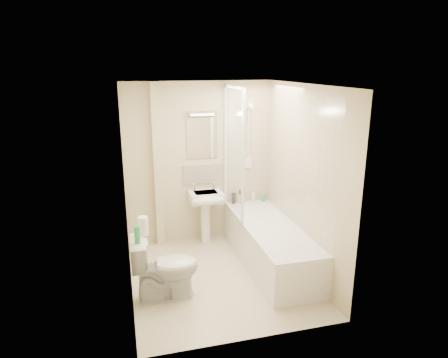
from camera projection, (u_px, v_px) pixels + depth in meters
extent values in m
plane|color=beige|center=(220.00, 277.00, 5.11)|extent=(2.50, 2.50, 0.00)
cube|color=beige|center=(199.00, 163.00, 5.94)|extent=(2.20, 0.02, 2.40)
cube|color=beige|center=(126.00, 195.00, 4.51)|extent=(0.02, 2.50, 2.40)
cube|color=beige|center=(304.00, 181.00, 5.05)|extent=(0.02, 2.50, 2.40)
cube|color=white|center=(219.00, 85.00, 4.45)|extent=(2.20, 2.50, 0.02)
cube|color=beige|center=(248.00, 146.00, 6.05)|extent=(0.70, 0.01, 1.75)
cube|color=beige|center=(297.00, 160.00, 5.17)|extent=(0.01, 2.10, 1.75)
cube|color=beige|center=(158.00, 167.00, 5.74)|extent=(0.12, 0.12, 2.40)
cube|color=beige|center=(203.00, 174.00, 5.99)|extent=(0.60, 0.02, 0.30)
cube|color=white|center=(202.00, 138.00, 5.84)|extent=(0.46, 0.01, 0.60)
cube|color=silver|center=(202.00, 113.00, 5.72)|extent=(0.42, 0.07, 0.07)
cube|color=white|center=(270.00, 244.00, 5.41)|extent=(0.70, 2.10, 0.55)
cube|color=white|center=(270.00, 229.00, 5.35)|extent=(0.56, 1.96, 0.05)
cube|color=white|center=(233.00, 152.00, 5.55)|extent=(0.01, 0.90, 1.80)
cube|color=white|center=(225.00, 146.00, 5.95)|extent=(0.04, 0.04, 1.80)
cube|color=white|center=(243.00, 159.00, 5.14)|extent=(0.04, 0.04, 1.80)
cube|color=white|center=(234.00, 87.00, 5.31)|extent=(0.04, 0.90, 0.04)
cube|color=white|center=(233.00, 211.00, 5.80)|extent=(0.04, 0.90, 0.03)
cylinder|color=white|center=(248.00, 138.00, 6.00)|extent=(0.02, 0.02, 0.90)
cylinder|color=white|center=(248.00, 167.00, 6.12)|extent=(0.05, 0.05, 0.02)
cylinder|color=white|center=(249.00, 108.00, 5.87)|extent=(0.05, 0.05, 0.02)
cylinder|color=white|center=(250.00, 107.00, 5.81)|extent=(0.08, 0.11, 0.11)
cube|color=white|center=(248.00, 163.00, 6.10)|extent=(0.10, 0.05, 0.14)
cylinder|color=white|center=(247.00, 135.00, 5.96)|extent=(0.01, 0.13, 0.84)
cylinder|color=white|center=(206.00, 222.00, 6.04)|extent=(0.14, 0.14, 0.64)
cube|color=white|center=(206.00, 197.00, 5.90)|extent=(0.48, 0.37, 0.15)
ellipsoid|color=white|center=(208.00, 200.00, 5.74)|extent=(0.48, 0.20, 0.15)
cube|color=silver|center=(206.00, 193.00, 5.88)|extent=(0.33, 0.24, 0.04)
cylinder|color=white|center=(194.00, 188.00, 5.93)|extent=(0.03, 0.03, 0.10)
cylinder|color=white|center=(214.00, 186.00, 6.00)|extent=(0.03, 0.03, 0.10)
sphere|color=white|center=(194.00, 185.00, 5.91)|extent=(0.04, 0.04, 0.04)
sphere|color=white|center=(214.00, 183.00, 5.99)|extent=(0.04, 0.04, 0.04)
cylinder|color=black|center=(234.00, 198.00, 6.14)|extent=(0.06, 0.06, 0.17)
cylinder|color=silver|center=(239.00, 199.00, 6.17)|extent=(0.05, 0.05, 0.14)
cylinder|color=black|center=(241.00, 197.00, 6.16)|extent=(0.06, 0.06, 0.21)
cylinder|color=#FBF2C1|center=(253.00, 197.00, 6.22)|extent=(0.05, 0.05, 0.15)
cylinder|color=silver|center=(254.00, 198.00, 6.23)|extent=(0.05, 0.05, 0.14)
cylinder|color=green|center=(263.00, 198.00, 6.27)|extent=(0.07, 0.07, 0.09)
imported|color=white|center=(165.00, 267.00, 4.57)|extent=(0.46, 0.77, 0.77)
cylinder|color=white|center=(143.00, 230.00, 4.49)|extent=(0.11, 0.11, 0.11)
cylinder|color=white|center=(143.00, 222.00, 4.46)|extent=(0.11, 0.11, 0.11)
cylinder|color=green|center=(137.00, 235.00, 4.27)|extent=(0.06, 0.06, 0.20)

